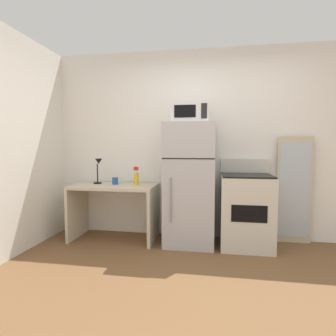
{
  "coord_description": "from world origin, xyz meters",
  "views": [
    {
      "loc": [
        0.1,
        -2.18,
        1.27
      ],
      "look_at": [
        -0.45,
        1.1,
        1.01
      ],
      "focal_mm": 29.19,
      "sensor_mm": 36.0,
      "label": 1
    }
  ],
  "objects_px": {
    "spray_bottle": "(136,178)",
    "microwave": "(190,113)",
    "coffee_mug": "(115,181)",
    "desk": "(114,201)",
    "leaning_mirror": "(294,190)",
    "oven_range": "(246,210)",
    "refrigerator": "(190,184)",
    "desk_lamp": "(98,167)"
  },
  "relations": [
    {
      "from": "spray_bottle",
      "to": "microwave",
      "type": "height_order",
      "value": "microwave"
    },
    {
      "from": "coffee_mug",
      "to": "microwave",
      "type": "height_order",
      "value": "microwave"
    },
    {
      "from": "desk",
      "to": "spray_bottle",
      "type": "xyz_separation_m",
      "value": [
        0.31,
        0.02,
        0.33
      ]
    },
    {
      "from": "spray_bottle",
      "to": "leaning_mirror",
      "type": "relative_size",
      "value": 0.18
    },
    {
      "from": "oven_range",
      "to": "coffee_mug",
      "type": "bearing_deg",
      "value": 178.58
    },
    {
      "from": "desk",
      "to": "coffee_mug",
      "type": "bearing_deg",
      "value": 93.74
    },
    {
      "from": "oven_range",
      "to": "leaning_mirror",
      "type": "distance_m",
      "value": 0.72
    },
    {
      "from": "spray_bottle",
      "to": "refrigerator",
      "type": "relative_size",
      "value": 0.16
    },
    {
      "from": "desk",
      "to": "desk_lamp",
      "type": "xyz_separation_m",
      "value": [
        -0.25,
        0.07,
        0.47
      ]
    },
    {
      "from": "desk_lamp",
      "to": "desk",
      "type": "bearing_deg",
      "value": -15.68
    },
    {
      "from": "desk_lamp",
      "to": "refrigerator",
      "type": "distance_m",
      "value": 1.31
    },
    {
      "from": "refrigerator",
      "to": "microwave",
      "type": "distance_m",
      "value": 0.91
    },
    {
      "from": "coffee_mug",
      "to": "microwave",
      "type": "relative_size",
      "value": 0.21
    },
    {
      "from": "desk_lamp",
      "to": "coffee_mug",
      "type": "bearing_deg",
      "value": -5.4
    },
    {
      "from": "coffee_mug",
      "to": "refrigerator",
      "type": "height_order",
      "value": "refrigerator"
    },
    {
      "from": "oven_range",
      "to": "desk",
      "type": "bearing_deg",
      "value": -179.86
    },
    {
      "from": "spray_bottle",
      "to": "microwave",
      "type": "relative_size",
      "value": 0.54
    },
    {
      "from": "microwave",
      "to": "oven_range",
      "type": "xyz_separation_m",
      "value": [
        0.71,
        0.02,
        -1.23
      ]
    },
    {
      "from": "coffee_mug",
      "to": "oven_range",
      "type": "height_order",
      "value": "oven_range"
    },
    {
      "from": "desk",
      "to": "refrigerator",
      "type": "relative_size",
      "value": 0.73
    },
    {
      "from": "microwave",
      "to": "leaning_mirror",
      "type": "height_order",
      "value": "microwave"
    },
    {
      "from": "refrigerator",
      "to": "microwave",
      "type": "bearing_deg",
      "value": -89.67
    },
    {
      "from": "desk",
      "to": "coffee_mug",
      "type": "relative_size",
      "value": 11.96
    },
    {
      "from": "spray_bottle",
      "to": "oven_range",
      "type": "height_order",
      "value": "oven_range"
    },
    {
      "from": "coffee_mug",
      "to": "leaning_mirror",
      "type": "bearing_deg",
      "value": 5.08
    },
    {
      "from": "desk",
      "to": "oven_range",
      "type": "height_order",
      "value": "oven_range"
    },
    {
      "from": "desk",
      "to": "coffee_mug",
      "type": "distance_m",
      "value": 0.28
    },
    {
      "from": "coffee_mug",
      "to": "leaning_mirror",
      "type": "relative_size",
      "value": 0.07
    },
    {
      "from": "refrigerator",
      "to": "leaning_mirror",
      "type": "xyz_separation_m",
      "value": [
        1.35,
        0.26,
        -0.08
      ]
    },
    {
      "from": "microwave",
      "to": "leaning_mirror",
      "type": "relative_size",
      "value": 0.33
    },
    {
      "from": "spray_bottle",
      "to": "microwave",
      "type": "distance_m",
      "value": 1.12
    },
    {
      "from": "spray_bottle",
      "to": "refrigerator",
      "type": "height_order",
      "value": "refrigerator"
    },
    {
      "from": "coffee_mug",
      "to": "oven_range",
      "type": "relative_size",
      "value": 0.09
    },
    {
      "from": "leaning_mirror",
      "to": "coffee_mug",
      "type": "bearing_deg",
      "value": -174.92
    },
    {
      "from": "spray_bottle",
      "to": "leaning_mirror",
      "type": "xyz_separation_m",
      "value": [
        2.07,
        0.24,
        -0.15
      ]
    },
    {
      "from": "coffee_mug",
      "to": "refrigerator",
      "type": "bearing_deg",
      "value": -2.42
    },
    {
      "from": "desk_lamp",
      "to": "leaning_mirror",
      "type": "xyz_separation_m",
      "value": [
        2.64,
        0.19,
        -0.29
      ]
    },
    {
      "from": "microwave",
      "to": "refrigerator",
      "type": "bearing_deg",
      "value": 90.33
    },
    {
      "from": "desk",
      "to": "desk_lamp",
      "type": "height_order",
      "value": "desk_lamp"
    },
    {
      "from": "desk",
      "to": "microwave",
      "type": "height_order",
      "value": "microwave"
    },
    {
      "from": "coffee_mug",
      "to": "oven_range",
      "type": "bearing_deg",
      "value": -1.42
    },
    {
      "from": "desk_lamp",
      "to": "microwave",
      "type": "xyz_separation_m",
      "value": [
        1.29,
        -0.09,
        0.71
      ]
    }
  ]
}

